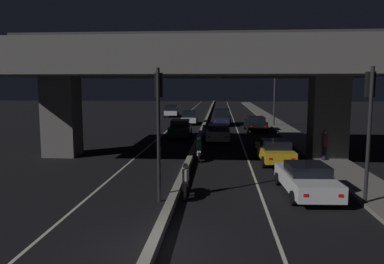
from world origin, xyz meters
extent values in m
plane|color=black|center=(0.00, 0.00, 0.00)|extent=(200.00, 200.00, 0.00)
cube|color=beige|center=(-3.63, 35.00, 0.00)|extent=(0.12, 126.00, 0.00)
cube|color=beige|center=(3.63, 35.00, 0.00)|extent=(0.12, 126.00, 0.00)
cube|color=gray|center=(0.00, 35.00, 0.15)|extent=(0.33, 126.00, 0.31)
cube|color=slate|center=(8.53, 28.00, 0.08)|extent=(2.28, 126.00, 0.16)
cube|color=#5B5956|center=(-8.56, 13.68, 2.60)|extent=(2.14, 1.78, 5.21)
cube|color=#5B5956|center=(8.56, 13.68, 2.60)|extent=(2.14, 1.78, 5.21)
cube|color=#5B5956|center=(0.00, 13.68, 6.15)|extent=(23.67, 11.47, 1.90)
cube|color=#333335|center=(0.00, 13.68, 7.55)|extent=(23.67, 0.40, 0.90)
cylinder|color=black|center=(-0.57, 4.39, 2.67)|extent=(0.14, 0.14, 5.35)
cube|color=black|center=(-0.57, 4.57, 4.67)|extent=(0.30, 0.28, 0.95)
sphere|color=red|center=(-0.57, 4.72, 4.97)|extent=(0.18, 0.18, 0.18)
sphere|color=black|center=(-0.57, 4.72, 4.67)|extent=(0.18, 0.18, 0.18)
sphere|color=black|center=(-0.57, 4.72, 4.37)|extent=(0.18, 0.18, 0.18)
cylinder|color=black|center=(7.49, 4.39, 2.69)|extent=(0.14, 0.14, 5.37)
cube|color=black|center=(7.49, 4.57, 4.70)|extent=(0.30, 0.28, 0.95)
sphere|color=red|center=(7.49, 4.72, 4.99)|extent=(0.18, 0.18, 0.18)
sphere|color=black|center=(7.49, 4.72, 4.70)|extent=(0.18, 0.18, 0.18)
sphere|color=black|center=(7.49, 4.72, 4.40)|extent=(0.18, 0.18, 0.18)
cylinder|color=#2D2D30|center=(7.93, 32.78, 4.03)|extent=(0.18, 0.18, 8.07)
cylinder|color=#2D2D30|center=(6.77, 32.78, 7.92)|extent=(2.31, 0.10, 0.10)
ellipsoid|color=#F2B759|center=(5.62, 32.78, 7.82)|extent=(0.56, 0.32, 0.24)
cube|color=silver|center=(5.55, 5.84, 0.61)|extent=(2.04, 4.67, 0.64)
cube|color=black|center=(5.56, 5.72, 1.15)|extent=(1.69, 1.91, 0.43)
cylinder|color=black|center=(4.59, 7.30, 0.29)|extent=(0.23, 0.59, 0.58)
cylinder|color=black|center=(6.37, 7.39, 0.29)|extent=(0.23, 0.59, 0.58)
cylinder|color=black|center=(4.74, 4.28, 0.29)|extent=(0.23, 0.59, 0.58)
cylinder|color=black|center=(6.52, 4.37, 0.29)|extent=(0.23, 0.59, 0.58)
cube|color=red|center=(5.03, 3.50, 0.64)|extent=(0.18, 0.04, 0.11)
cube|color=red|center=(6.30, 3.57, 0.64)|extent=(0.18, 0.04, 0.11)
cube|color=gold|center=(5.12, 12.39, 0.65)|extent=(1.93, 4.40, 0.63)
cube|color=black|center=(5.13, 12.17, 1.19)|extent=(1.62, 2.14, 0.45)
cylinder|color=black|center=(4.21, 13.77, 0.34)|extent=(0.23, 0.68, 0.67)
cylinder|color=black|center=(5.91, 13.85, 0.34)|extent=(0.23, 0.68, 0.67)
cylinder|color=black|center=(4.34, 10.92, 0.34)|extent=(0.23, 0.68, 0.67)
cylinder|color=black|center=(6.04, 11.00, 0.34)|extent=(0.23, 0.68, 0.67)
cube|color=red|center=(4.62, 10.19, 0.68)|extent=(0.18, 0.04, 0.11)
cube|color=red|center=(5.83, 10.25, 0.68)|extent=(0.18, 0.04, 0.11)
cube|color=silver|center=(1.71, 20.71, 0.67)|extent=(1.94, 4.46, 0.69)
cube|color=black|center=(1.71, 20.49, 1.23)|extent=(1.69, 2.15, 0.43)
cylinder|color=black|center=(0.80, 22.19, 0.32)|extent=(0.21, 0.65, 0.65)
cylinder|color=black|center=(2.66, 22.17, 0.32)|extent=(0.21, 0.65, 0.65)
cylinder|color=black|center=(0.77, 19.26, 0.32)|extent=(0.21, 0.65, 0.65)
cylinder|color=black|center=(2.62, 19.24, 0.32)|extent=(0.21, 0.65, 0.65)
cube|color=red|center=(1.03, 18.49, 0.71)|extent=(0.18, 0.03, 0.11)
cube|color=red|center=(2.35, 18.48, 0.71)|extent=(0.18, 0.03, 0.11)
cube|color=black|center=(5.42, 28.11, 0.71)|extent=(2.02, 4.80, 0.74)
cube|color=black|center=(5.43, 27.87, 1.30)|extent=(1.73, 2.33, 0.43)
cylinder|color=black|center=(4.45, 29.65, 0.34)|extent=(0.22, 0.69, 0.68)
cylinder|color=black|center=(6.31, 29.70, 0.34)|extent=(0.22, 0.69, 0.68)
cylinder|color=black|center=(4.54, 26.52, 0.34)|extent=(0.22, 0.69, 0.68)
cylinder|color=black|center=(6.39, 26.57, 0.34)|extent=(0.22, 0.69, 0.68)
cube|color=red|center=(4.83, 25.71, 0.75)|extent=(0.18, 0.03, 0.11)
cube|color=red|center=(6.15, 25.74, 0.75)|extent=(0.18, 0.03, 0.11)
cube|color=#141938|center=(2.06, 33.81, 0.63)|extent=(2.05, 4.77, 0.66)
cube|color=black|center=(2.07, 33.93, 1.42)|extent=(1.77, 3.45, 0.90)
cylinder|color=black|center=(1.23, 35.40, 0.30)|extent=(0.23, 0.61, 0.60)
cylinder|color=black|center=(3.03, 35.32, 0.30)|extent=(0.23, 0.61, 0.60)
cylinder|color=black|center=(1.09, 32.30, 0.30)|extent=(0.23, 0.61, 0.60)
cylinder|color=black|center=(2.89, 32.22, 0.30)|extent=(0.23, 0.61, 0.60)
cube|color=red|center=(1.31, 31.48, 0.67)|extent=(0.18, 0.04, 0.11)
cube|color=red|center=(2.60, 31.43, 0.67)|extent=(0.18, 0.04, 0.11)
cube|color=black|center=(-1.72, 22.90, 0.71)|extent=(2.04, 4.74, 0.74)
cube|color=black|center=(-1.73, 23.13, 1.33)|extent=(1.71, 2.31, 0.49)
cylinder|color=black|center=(-0.76, 21.40, 0.34)|extent=(0.23, 0.69, 0.68)
cylinder|color=black|center=(-2.54, 21.32, 0.34)|extent=(0.23, 0.69, 0.68)
cylinder|color=black|center=(-0.90, 24.47, 0.34)|extent=(0.23, 0.69, 0.68)
cylinder|color=black|center=(-2.68, 24.39, 0.34)|extent=(0.23, 0.69, 0.68)
cube|color=white|center=(-1.19, 25.26, 0.60)|extent=(0.18, 0.04, 0.11)
cube|color=white|center=(-2.46, 25.20, 0.60)|extent=(0.18, 0.04, 0.11)
cube|color=silver|center=(-1.87, 34.47, 0.61)|extent=(1.89, 4.19, 0.56)
cube|color=black|center=(-1.87, 34.47, 1.25)|extent=(1.62, 2.53, 0.71)
cylinder|color=black|center=(-0.97, 33.14, 0.33)|extent=(0.22, 0.67, 0.66)
cylinder|color=black|center=(-2.68, 33.08, 0.33)|extent=(0.22, 0.67, 0.66)
cylinder|color=black|center=(-1.07, 35.87, 0.33)|extent=(0.22, 0.67, 0.66)
cylinder|color=black|center=(-2.78, 35.81, 0.33)|extent=(0.22, 0.67, 0.66)
cube|color=white|center=(-1.34, 36.57, 0.53)|extent=(0.18, 0.04, 0.11)
cube|color=white|center=(-2.56, 36.53, 0.53)|extent=(0.18, 0.04, 0.11)
cube|color=silver|center=(-5.38, 44.92, 0.66)|extent=(2.04, 4.17, 0.63)
cube|color=black|center=(-5.37, 44.82, 1.36)|extent=(1.77, 3.02, 0.77)
cylinder|color=black|center=(-4.41, 43.61, 0.34)|extent=(0.23, 0.69, 0.69)
cylinder|color=black|center=(-6.23, 43.53, 0.34)|extent=(0.23, 0.69, 0.69)
cylinder|color=black|center=(-4.53, 46.31, 0.34)|extent=(0.23, 0.69, 0.69)
cylinder|color=black|center=(-6.35, 46.23, 0.34)|extent=(0.23, 0.69, 0.69)
cube|color=white|center=(-4.82, 47.01, 0.56)|extent=(0.18, 0.04, 0.11)
cube|color=white|center=(-6.12, 46.95, 0.56)|extent=(0.18, 0.04, 0.11)
cylinder|color=black|center=(0.38, 5.82, 0.30)|extent=(0.12, 0.60, 0.60)
cylinder|color=black|center=(0.47, 4.53, 0.30)|extent=(0.14, 0.61, 0.60)
cube|color=black|center=(0.42, 5.17, 0.52)|extent=(0.31, 1.00, 0.32)
cylinder|color=beige|center=(0.42, 5.17, 0.93)|extent=(0.34, 0.34, 0.51)
sphere|color=silver|center=(0.42, 5.17, 1.31)|extent=(0.24, 0.24, 0.24)
cube|color=red|center=(0.47, 4.48, 0.52)|extent=(0.08, 0.04, 0.08)
cylinder|color=black|center=(0.52, 13.38, 0.30)|extent=(0.11, 0.61, 0.61)
cylinder|color=black|center=(0.58, 12.20, 0.30)|extent=(0.13, 0.61, 0.61)
cube|color=silver|center=(0.55, 12.79, 0.52)|extent=(0.29, 0.91, 0.32)
cylinder|color=#26593F|center=(0.55, 12.79, 0.97)|extent=(0.34, 0.34, 0.58)
sphere|color=silver|center=(0.55, 12.79, 1.38)|extent=(0.24, 0.24, 0.24)
cube|color=red|center=(0.59, 12.15, 0.52)|extent=(0.08, 0.03, 0.08)
cylinder|color=black|center=(0.48, 21.59, 0.31)|extent=(0.11, 0.63, 0.62)
cylinder|color=black|center=(0.54, 20.21, 0.31)|extent=(0.13, 0.63, 0.62)
cube|color=navy|center=(0.51, 20.90, 0.53)|extent=(0.28, 1.06, 0.32)
cylinder|color=beige|center=(0.51, 20.90, 0.92)|extent=(0.33, 0.33, 0.46)
sphere|color=black|center=(0.51, 20.90, 1.27)|extent=(0.24, 0.24, 0.24)
cube|color=red|center=(0.54, 20.16, 0.53)|extent=(0.08, 0.03, 0.08)
cylinder|color=black|center=(8.16, 12.72, 0.58)|extent=(0.26, 0.26, 0.84)
cylinder|color=maroon|center=(8.16, 12.72, 1.35)|extent=(0.31, 0.31, 0.70)
sphere|color=tan|center=(8.16, 12.72, 1.82)|extent=(0.23, 0.23, 0.23)
camera|label=1|loc=(1.87, -10.12, 4.67)|focal=35.00mm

